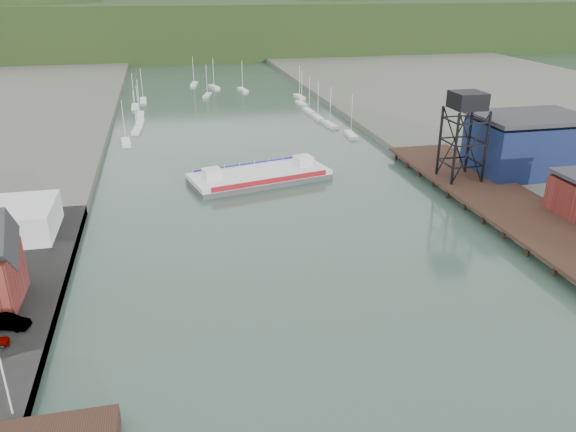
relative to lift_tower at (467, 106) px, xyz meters
name	(u,v)px	position (x,y,z in m)	size (l,w,h in m)	color
east_pier	(507,203)	(2.00, -13.00, -13.75)	(14.00, 70.00, 2.45)	black
lift_tower	(467,106)	(0.00, 0.00, 0.00)	(6.50, 6.50, 16.00)	black
blue_shed	(527,145)	(15.00, 2.00, -8.59)	(20.50, 14.50, 11.30)	black
marina_sailboats	(224,108)	(-34.92, 80.46, -15.30)	(57.71, 92.65, 0.90)	silver
distant_hills	(183,31)	(-38.98, 243.35, -5.27)	(500.00, 120.00, 80.00)	black
chain_ferry	(260,176)	(-35.75, 12.24, -14.54)	(28.46, 16.59, 3.85)	#464749
car_west_b	(8,322)	(-71.22, -34.00, -13.30)	(1.58, 4.53, 1.49)	#999999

